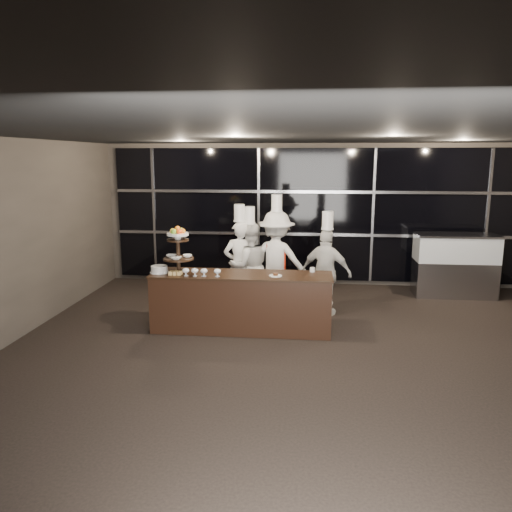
# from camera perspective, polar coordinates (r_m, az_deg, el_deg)

# --- Properties ---
(room) EXTENTS (10.00, 10.00, 10.00)m
(room) POSITION_cam_1_polar(r_m,az_deg,el_deg) (5.80, 7.37, -0.97)
(room) COLOR black
(room) RESTS_ON ground
(window_wall) EXTENTS (8.60, 0.10, 2.80)m
(window_wall) POSITION_cam_1_polar(r_m,az_deg,el_deg) (10.68, 6.77, 4.65)
(window_wall) COLOR black
(window_wall) RESTS_ON ground
(buffet_counter) EXTENTS (2.84, 0.74, 0.92)m
(buffet_counter) POSITION_cam_1_polar(r_m,az_deg,el_deg) (7.93, -1.67, -5.25)
(buffet_counter) COLOR black
(buffet_counter) RESTS_ON ground
(display_stand) EXTENTS (0.48, 0.48, 0.74)m
(display_stand) POSITION_cam_1_polar(r_m,az_deg,el_deg) (7.92, -8.90, 1.09)
(display_stand) COLOR black
(display_stand) RESTS_ON buffet_counter
(compotes) EXTENTS (0.60, 0.11, 0.12)m
(compotes) POSITION_cam_1_polar(r_m,az_deg,el_deg) (7.69, -6.37, -1.72)
(compotes) COLOR silver
(compotes) RESTS_ON buffet_counter
(layer_cake) EXTENTS (0.30, 0.30, 0.11)m
(layer_cake) POSITION_cam_1_polar(r_m,az_deg,el_deg) (8.03, -11.00, -1.50)
(layer_cake) COLOR white
(layer_cake) RESTS_ON buffet_counter
(pastry_squares) EXTENTS (0.19, 0.13, 0.05)m
(pastry_squares) POSITION_cam_1_polar(r_m,az_deg,el_deg) (7.85, -9.19, -1.93)
(pastry_squares) COLOR #E8C271
(pastry_squares) RESTS_ON buffet_counter
(small_plate) EXTENTS (0.20, 0.20, 0.05)m
(small_plate) POSITION_cam_1_polar(r_m,az_deg,el_deg) (7.66, 2.24, -2.21)
(small_plate) COLOR white
(small_plate) RESTS_ON buffet_counter
(chef_cup) EXTENTS (0.08, 0.08, 0.07)m
(chef_cup) POSITION_cam_1_polar(r_m,az_deg,el_deg) (7.98, 6.46, -1.57)
(chef_cup) COLOR white
(chef_cup) RESTS_ON buffet_counter
(display_case) EXTENTS (1.56, 0.68, 1.24)m
(display_case) POSITION_cam_1_polar(r_m,az_deg,el_deg) (10.58, 21.79, -0.62)
(display_case) COLOR #A5A5AA
(display_case) RESTS_ON ground
(chef_a) EXTENTS (0.69, 0.57, 1.90)m
(chef_a) POSITION_cam_1_polar(r_m,az_deg,el_deg) (8.97, -1.87, -0.88)
(chef_a) COLOR white
(chef_a) RESTS_ON ground
(chef_b) EXTENTS (0.91, 0.81, 1.86)m
(chef_b) POSITION_cam_1_polar(r_m,az_deg,el_deg) (8.98, -0.73, -1.09)
(chef_b) COLOR silver
(chef_b) RESTS_ON ground
(chef_c) EXTENTS (1.24, 0.85, 2.07)m
(chef_c) POSITION_cam_1_polar(r_m,az_deg,el_deg) (8.97, 2.34, -0.46)
(chef_c) COLOR white
(chef_c) RESTS_ON ground
(chef_d) EXTENTS (0.96, 0.66, 1.82)m
(chef_d) POSITION_cam_1_polar(r_m,az_deg,el_deg) (8.67, 8.03, -1.77)
(chef_d) COLOR silver
(chef_d) RESTS_ON ground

